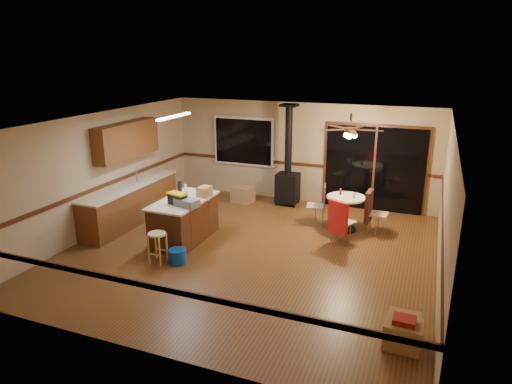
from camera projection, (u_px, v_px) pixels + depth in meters
The scene contains 35 objects.
floor at pixel (251, 251), 9.16m from camera, with size 7.00×7.00×0.00m, color brown.
ceiling at pixel (250, 121), 8.39m from camera, with size 7.00×7.00×0.00m, color silver.
wall_back at pixel (301, 153), 11.89m from camera, with size 7.00×7.00×0.00m, color tan.
wall_front at pixel (144, 264), 5.66m from camera, with size 7.00×7.00×0.00m, color tan.
wall_left at pixel (103, 172), 10.00m from camera, with size 7.00×7.00×0.00m, color tan.
wall_right at pixel (446, 211), 7.55m from camera, with size 7.00×7.00×0.00m, color tan.
chair_rail at pixel (250, 204), 8.86m from camera, with size 7.00×7.00×0.08m, color #462011, non-canonical shape.
window at pixel (244, 141), 12.34m from camera, with size 1.72×0.10×1.32m, color black.
sliding_door at pixel (374, 169), 11.25m from camera, with size 2.52×0.10×2.10m, color black.
lower_cabinets at pixel (131, 204), 10.59m from camera, with size 0.60×3.00×0.86m, color brown.
countertop at pixel (130, 186), 10.46m from camera, with size 0.64×3.04×0.04m, color beige.
upper_cabinets at pixel (127, 140), 10.38m from camera, with size 0.35×2.00×0.80m, color brown.
kitchen_island at pixel (184, 220), 9.55m from camera, with size 0.88×1.68×0.90m.
wood_stove at pixel (288, 177), 11.73m from camera, with size 0.55×0.50×2.52m.
ceiling_fan at pixel (350, 132), 9.59m from camera, with size 0.24×0.24×0.55m.
fluorescent_strip at pixel (174, 117), 9.30m from camera, with size 0.10×1.20×0.04m, color white.
toolbox_grey at pixel (187, 202), 9.01m from camera, with size 0.49×0.27×0.15m, color slate.
toolbox_black at pixel (177, 199), 9.11m from camera, with size 0.37×0.20×0.20m, color black.
toolbox_yellow_lid at pixel (177, 194), 9.07m from camera, with size 0.41×0.21×0.03m, color gold.
box_on_island at pixel (205, 191), 9.62m from camera, with size 0.23×0.31×0.21m, color #9C7145.
bottle_dark at pixel (180, 188), 9.69m from camera, with size 0.09×0.09×0.31m, color black.
bottle_pink at pixel (186, 198), 9.15m from camera, with size 0.08×0.08×0.24m, color #D84C8C.
bottle_white at pixel (185, 188), 9.94m from camera, with size 0.06×0.06×0.17m, color white.
bar_stool at pixel (158, 248), 8.54m from camera, with size 0.33×0.33×0.61m, color tan.
blue_bucket at pixel (178, 256), 8.59m from camera, with size 0.33×0.33×0.28m, color #0C45AE.
dining_table at pixel (346, 207), 10.08m from camera, with size 0.84×0.84×0.78m.
glass_red at pixel (341, 192), 10.13m from camera, with size 0.05×0.05×0.14m, color #590C14.
glass_cream at pixel (354, 195), 9.88m from camera, with size 0.06×0.06×0.13m, color beige.
chair_left at pixel (321, 200), 10.38m from camera, with size 0.49×0.48×0.51m.
chair_near at pixel (339, 217), 9.29m from camera, with size 0.58×0.60×0.70m.
chair_right at pixel (370, 207), 9.93m from camera, with size 0.48×0.44×0.70m.
box_under_window at pixel (243, 194), 12.06m from camera, with size 0.54×0.43×0.43m, color #9C7145.
box_corner_a at pixel (403, 335), 6.13m from camera, with size 0.49×0.41×0.37m, color #9C7145.
box_corner_b at pixel (403, 327), 6.31m from camera, with size 0.44×0.38×0.36m, color #9C7145.
box_small_red at pixel (404, 320), 6.07m from camera, with size 0.29×0.24×0.08m, color maroon.
Camera 1 is at (3.17, -7.78, 3.83)m, focal length 32.00 mm.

